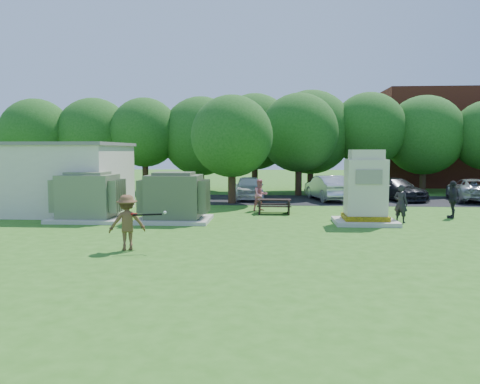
# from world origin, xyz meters

# --- Properties ---
(ground) EXTENTS (120.00, 120.00, 0.00)m
(ground) POSITION_xyz_m (0.00, 0.00, 0.00)
(ground) COLOR #2D6619
(ground) RESTS_ON ground
(service_building) EXTENTS (10.00, 5.00, 3.20)m
(service_building) POSITION_xyz_m (-11.00, 7.00, 1.60)
(service_building) COLOR beige
(service_building) RESTS_ON ground
(service_building_roof) EXTENTS (10.20, 5.20, 0.15)m
(service_building_roof) POSITION_xyz_m (-11.00, 7.00, 3.27)
(service_building_roof) COLOR slate
(service_building_roof) RESTS_ON service_building
(brick_building) EXTENTS (15.00, 8.00, 8.00)m
(brick_building) POSITION_xyz_m (18.00, 27.00, 4.00)
(brick_building) COLOR maroon
(brick_building) RESTS_ON ground
(parking_strip) EXTENTS (20.00, 6.00, 0.01)m
(parking_strip) POSITION_xyz_m (7.00, 13.50, 0.01)
(parking_strip) COLOR #232326
(parking_strip) RESTS_ON ground
(transformer_left) EXTENTS (3.00, 2.40, 2.07)m
(transformer_left) POSITION_xyz_m (-6.50, 4.50, 0.97)
(transformer_left) COLOR beige
(transformer_left) RESTS_ON ground
(transformer_right) EXTENTS (3.00, 2.40, 2.07)m
(transformer_right) POSITION_xyz_m (-2.80, 4.50, 0.97)
(transformer_right) COLOR beige
(transformer_right) RESTS_ON ground
(generator_cabinet) EXTENTS (2.47, 2.02, 3.01)m
(generator_cabinet) POSITION_xyz_m (5.06, 4.41, 1.31)
(generator_cabinet) COLOR beige
(generator_cabinet) RESTS_ON ground
(picnic_table) EXTENTS (1.58, 1.19, 0.68)m
(picnic_table) POSITION_xyz_m (1.38, 7.30, 0.42)
(picnic_table) COLOR black
(picnic_table) RESTS_ON ground
(batter) EXTENTS (1.22, 0.97, 1.65)m
(batter) POSITION_xyz_m (-3.00, -1.22, 0.83)
(batter) COLOR brown
(batter) RESTS_ON ground
(person_by_generator) EXTENTS (0.69, 0.65, 1.58)m
(person_by_generator) POSITION_xyz_m (6.58, 4.82, 0.79)
(person_by_generator) COLOR black
(person_by_generator) RESTS_ON ground
(person_at_picnic) EXTENTS (0.96, 0.90, 1.57)m
(person_at_picnic) POSITION_xyz_m (0.70, 8.27, 0.78)
(person_at_picnic) COLOR #DA737A
(person_at_picnic) RESTS_ON ground
(person_walking_right) EXTENTS (0.67, 1.04, 1.65)m
(person_walking_right) POSITION_xyz_m (9.21, 6.35, 0.83)
(person_walking_right) COLOR black
(person_walking_right) RESTS_ON ground
(car_white) EXTENTS (2.02, 4.31, 1.43)m
(car_white) POSITION_xyz_m (-0.16, 13.85, 0.71)
(car_white) COLOR white
(car_white) RESTS_ON ground
(car_silver_a) EXTENTS (2.54, 4.78, 1.50)m
(car_silver_a) POSITION_xyz_m (4.58, 13.55, 0.75)
(car_silver_a) COLOR silver
(car_silver_a) RESTS_ON ground
(car_dark) EXTENTS (3.58, 4.92, 1.33)m
(car_dark) POSITION_xyz_m (8.68, 13.94, 0.66)
(car_dark) COLOR black
(car_dark) RESTS_ON ground
(car_silver_b) EXTENTS (2.94, 5.06, 1.33)m
(car_silver_b) POSITION_xyz_m (13.01, 13.66, 0.66)
(car_silver_b) COLOR #A1A2A6
(car_silver_b) RESTS_ON ground
(batting_equipment) EXTENTS (1.11, 0.31, 0.14)m
(batting_equipment) POSITION_xyz_m (-2.35, -1.34, 1.10)
(batting_equipment) COLOR black
(batting_equipment) RESTS_ON ground
(tree_row) EXTENTS (41.30, 13.30, 7.30)m
(tree_row) POSITION_xyz_m (1.75, 18.50, 4.15)
(tree_row) COLOR #47301E
(tree_row) RESTS_ON ground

